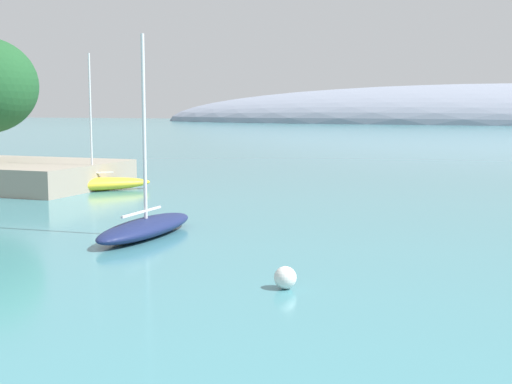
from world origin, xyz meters
TOP-DOWN VIEW (x-y plane):
  - shore_outcrop at (-28.30, 36.26)m, footprint 16.71×10.82m
  - distant_ridge at (-0.11, 255.40)m, footprint 256.46×70.66m
  - sailboat_yellow_near_shore at (-20.16, 36.03)m, footprint 7.00×6.93m
  - sailboat_navy_mid_mooring at (-8.11, 22.29)m, footprint 2.04×7.49m
  - mooring_buoy_white at (0.66, 15.87)m, footprint 0.74×0.74m

SIDE VIEW (x-z plane):
  - distant_ridge at x=-0.11m, z-range -13.80..13.80m
  - mooring_buoy_white at x=0.66m, z-range 0.00..0.74m
  - sailboat_navy_mid_mooring at x=-8.11m, z-range -4.02..5.01m
  - sailboat_yellow_near_shore at x=-20.16m, z-range -4.21..5.26m
  - shore_outcrop at x=-28.30m, z-range 0.00..1.83m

